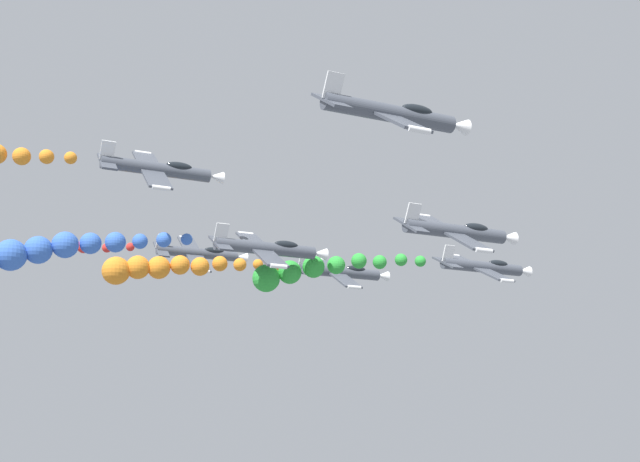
{
  "coord_description": "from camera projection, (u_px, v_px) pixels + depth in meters",
  "views": [
    {
      "loc": [
        60.3,
        -28.23,
        51.48
      ],
      "look_at": [
        0.0,
        0.0,
        68.01
      ],
      "focal_mm": 44.04,
      "sensor_mm": 36.0,
      "label": 1
    }
  ],
  "objects": [
    {
      "name": "airplane_lead",
      "position": [
        484.0,
        267.0,
        75.81
      ],
      "size": [
        8.79,
        10.35,
        4.43
      ],
      "rotation": [
        0.0,
        0.44,
        0.0
      ],
      "color": "#474C56"
    },
    {
      "name": "smoke_trail_lead",
      "position": [
        308.0,
        271.0,
        69.76
      ],
      "size": [
        4.54,
        15.96,
        4.02
      ],
      "color": "green"
    },
    {
      "name": "airplane_left_inner",
      "position": [
        341.0,
        272.0,
        80.44
      ],
      "size": [
        8.62,
        10.35,
        4.79
      ],
      "rotation": [
        0.0,
        0.49,
        0.0
      ],
      "color": "#474C56"
    },
    {
      "name": "smoke_trail_left_inner",
      "position": [
        160.0,
        268.0,
        73.34
      ],
      "size": [
        3.25,
        17.17,
        3.36
      ],
      "color": "orange"
    },
    {
      "name": "airplane_right_inner",
      "position": [
        457.0,
        231.0,
        60.85
      ],
      "size": [
        8.5,
        10.35,
        5.02
      ],
      "rotation": [
        0.0,
        0.51,
        0.0
      ],
      "color": "#474C56"
    },
    {
      "name": "airplane_left_outer",
      "position": [
        268.0,
        248.0,
        66.78
      ],
      "size": [
        8.55,
        10.35,
        4.93
      ],
      "rotation": [
        0.0,
        0.5,
        0.0
      ],
      "color": "#474C56"
    },
    {
      "name": "airplane_right_outer",
      "position": [
        199.0,
        253.0,
        85.68
      ],
      "size": [
        8.06,
        10.35,
        5.74
      ],
      "rotation": [
        0.0,
        0.61,
        0.0
      ],
      "color": "#474C56"
    },
    {
      "name": "airplane_trailing",
      "position": [
        393.0,
        113.0,
        48.14
      ],
      "size": [
        8.3,
        10.35,
        5.37
      ],
      "rotation": [
        0.0,
        0.56,
        0.0
      ],
      "color": "#474C56"
    },
    {
      "name": "airplane_high_slot",
      "position": [
        159.0,
        169.0,
        64.35
      ],
      "size": [
        8.05,
        10.35,
        5.76
      ],
      "rotation": [
        0.0,
        0.61,
        0.0
      ],
      "color": "#474C56"
    }
  ]
}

